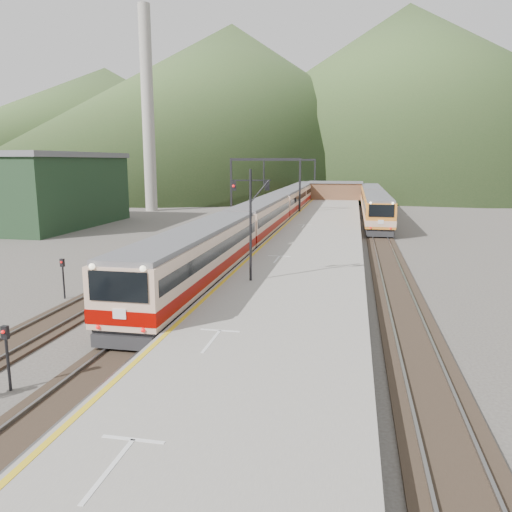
# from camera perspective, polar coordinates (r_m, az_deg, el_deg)

# --- Properties ---
(ground) EXTENTS (400.00, 400.00, 0.00)m
(ground) POSITION_cam_1_polar(r_m,az_deg,el_deg) (15.98, -25.56, -18.68)
(ground) COLOR #47423D
(ground) RESTS_ON ground
(track_main) EXTENTS (2.60, 200.00, 0.23)m
(track_main) POSITION_cam_1_polar(r_m,az_deg,el_deg) (52.27, 1.24, 2.53)
(track_main) COLOR black
(track_main) RESTS_ON ground
(track_far) EXTENTS (2.60, 200.00, 0.23)m
(track_far) POSITION_cam_1_polar(r_m,az_deg,el_deg) (53.34, -4.06, 2.67)
(track_far) COLOR black
(track_far) RESTS_ON ground
(track_second) EXTENTS (2.60, 200.00, 0.23)m
(track_second) POSITION_cam_1_polar(r_m,az_deg,el_deg) (51.60, 13.94, 2.10)
(track_second) COLOR black
(track_second) RESTS_ON ground
(platform) EXTENTS (8.00, 100.00, 1.00)m
(platform) POSITION_cam_1_polar(r_m,az_deg,el_deg) (49.59, 7.24, 2.49)
(platform) COLOR gray
(platform) RESTS_ON ground
(gantry_near) EXTENTS (9.55, 0.25, 8.00)m
(gantry_near) POSITION_cam_1_polar(r_m,az_deg,el_deg) (67.03, 1.05, 9.09)
(gantry_near) COLOR black
(gantry_near) RESTS_ON ground
(gantry_far) EXTENTS (9.55, 0.25, 8.00)m
(gantry_far) POSITION_cam_1_polar(r_m,az_deg,el_deg) (91.74, 3.80, 9.52)
(gantry_far) COLOR black
(gantry_far) RESTS_ON ground
(warehouse) EXTENTS (14.50, 20.50, 8.60)m
(warehouse) POSITION_cam_1_polar(r_m,az_deg,el_deg) (64.58, -23.89, 6.98)
(warehouse) COLOR #1A321C
(warehouse) RESTS_ON ground
(smokestack) EXTENTS (1.80, 1.80, 30.00)m
(smokestack) POSITION_cam_1_polar(r_m,az_deg,el_deg) (79.55, -12.26, 15.91)
(smokestack) COLOR #9E998E
(smokestack) RESTS_ON ground
(station_shed) EXTENTS (9.40, 4.40, 3.10)m
(station_shed) POSITION_cam_1_polar(r_m,az_deg,el_deg) (89.17, 9.05, 7.44)
(station_shed) COLOR brown
(station_shed) RESTS_ON platform
(hill_a) EXTENTS (180.00, 180.00, 60.00)m
(hill_a) POSITION_cam_1_polar(r_m,az_deg,el_deg) (208.03, -2.70, 16.97)
(hill_a) COLOR #334D24
(hill_a) RESTS_ON ground
(hill_b) EXTENTS (220.00, 220.00, 75.00)m
(hill_b) POSITION_cam_1_polar(r_m,az_deg,el_deg) (243.75, 16.74, 17.41)
(hill_b) COLOR #334D24
(hill_b) RESTS_ON ground
(hill_d) EXTENTS (200.00, 200.00, 55.00)m
(hill_d) POSITION_cam_1_polar(r_m,az_deg,el_deg) (282.80, -16.61, 14.40)
(hill_d) COLOR #334D24
(hill_d) RESTS_ON ground
(main_train) EXTENTS (2.97, 101.88, 3.63)m
(main_train) POSITION_cam_1_polar(r_m,az_deg,el_deg) (69.03, 3.71, 6.17)
(main_train) COLOR tan
(main_train) RESTS_ON track_main
(second_train) EXTENTS (2.96, 40.29, 3.61)m
(second_train) POSITION_cam_1_polar(r_m,az_deg,el_deg) (70.32, 13.29, 5.98)
(second_train) COLOR orange
(second_train) RESTS_ON track_second
(signal_mast) EXTENTS (2.15, 0.69, 6.16)m
(signal_mast) POSITION_cam_1_polar(r_m,az_deg,el_deg) (27.39, -0.63, 4.94)
(signal_mast) COLOR black
(signal_mast) RESTS_ON platform
(short_signal_a) EXTENTS (0.22, 0.16, 2.27)m
(short_signal_a) POSITION_cam_1_polar(r_m,az_deg,el_deg) (18.69, -26.60, -9.51)
(short_signal_a) COLOR black
(short_signal_a) RESTS_ON ground
(short_signal_b) EXTENTS (0.23, 0.17, 2.27)m
(short_signal_b) POSITION_cam_1_polar(r_m,az_deg,el_deg) (38.29, -5.98, 1.54)
(short_signal_b) COLOR black
(short_signal_b) RESTS_ON ground
(short_signal_c) EXTENTS (0.23, 0.17, 2.27)m
(short_signal_c) POSITION_cam_1_polar(r_m,az_deg,el_deg) (29.73, -21.19, -1.83)
(short_signal_c) COLOR black
(short_signal_c) RESTS_ON ground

